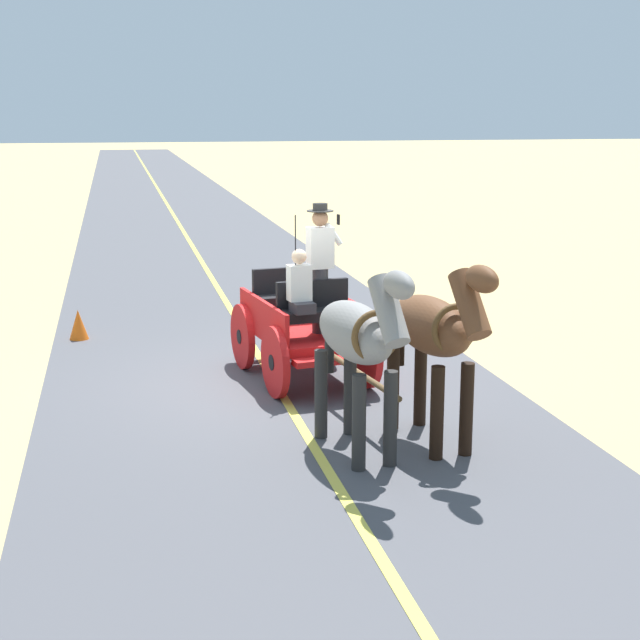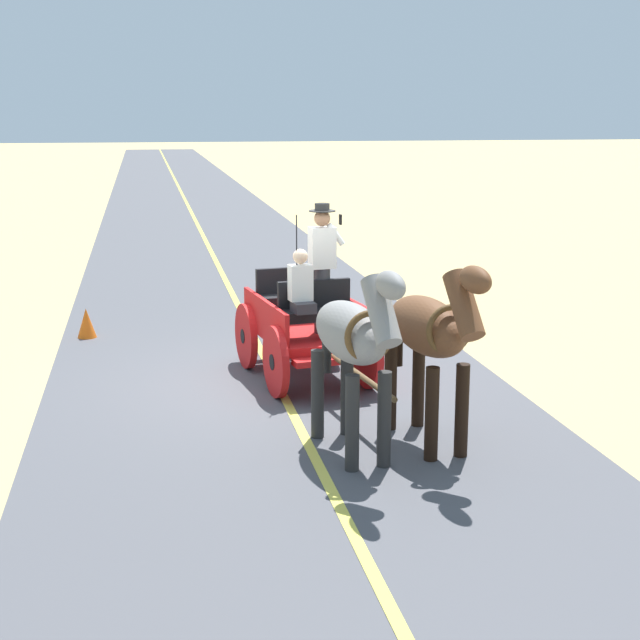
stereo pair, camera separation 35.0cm
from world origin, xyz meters
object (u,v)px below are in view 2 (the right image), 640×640
(horse_off_side, at_px, (354,338))
(traffic_cone, at_px, (86,323))
(horse_near_side, at_px, (431,332))
(horse_drawn_carriage, at_px, (306,323))

(horse_off_side, relative_size, traffic_cone, 4.42)
(horse_near_side, bearing_deg, horse_off_side, 8.45)
(horse_drawn_carriage, bearing_deg, horse_near_side, 107.01)
(horse_drawn_carriage, xyz_separation_m, traffic_cone, (3.19, -3.10, -0.57))
(horse_off_side, xyz_separation_m, traffic_cone, (3.18, -6.17, -1.07))
(horse_drawn_carriage, height_order, traffic_cone, horse_drawn_carriage)
(horse_near_side, xyz_separation_m, traffic_cone, (4.09, -6.03, -1.07))
(horse_near_side, height_order, horse_off_side, same)
(horse_drawn_carriage, distance_m, horse_near_side, 3.11)
(horse_near_side, height_order, traffic_cone, horse_near_side)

